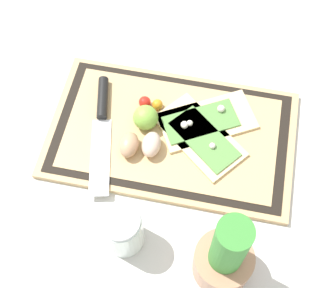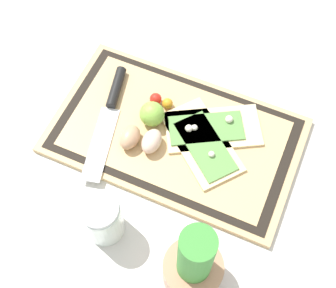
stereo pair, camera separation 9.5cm
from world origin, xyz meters
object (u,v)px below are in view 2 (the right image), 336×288
at_px(pizza_slice_far, 202,142).
at_px(egg_pink, 152,141).
at_px(herb_pot, 194,266).
at_px(sauce_jar, 103,220).
at_px(lime, 152,114).
at_px(egg_brown, 130,137).
at_px(knife, 112,104).
at_px(cherry_tomato_red, 156,99).
at_px(cherry_tomato_yellow, 168,103).
at_px(pizza_slice_near, 212,128).

xyz_separation_m(pizza_slice_far, egg_pink, (0.09, 0.05, 0.01)).
height_order(pizza_slice_far, herb_pot, herb_pot).
bearing_deg(sauce_jar, lime, -86.97).
bearing_deg(egg_brown, knife, -40.42).
relative_size(pizza_slice_far, egg_brown, 3.82).
xyz_separation_m(lime, cherry_tomato_red, (0.01, -0.05, -0.01)).
bearing_deg(knife, sauce_jar, 113.85).
bearing_deg(lime, herb_pot, 126.92).
height_order(egg_pink, cherry_tomato_red, egg_pink).
relative_size(cherry_tomato_red, herb_pot, 0.11).
relative_size(egg_pink, cherry_tomato_red, 2.18).
height_order(knife, cherry_tomato_red, cherry_tomato_red).
bearing_deg(cherry_tomato_yellow, cherry_tomato_red, 0.28).
height_order(egg_pink, lime, lime).
bearing_deg(cherry_tomato_red, knife, 29.22).
relative_size(pizza_slice_far, knife, 0.78).
bearing_deg(egg_brown, pizza_slice_far, -158.07).
distance_m(knife, sauce_jar, 0.27).
xyz_separation_m(cherry_tomato_red, herb_pot, (-0.21, 0.31, 0.05)).
height_order(herb_pot, sauce_jar, herb_pot).
relative_size(egg_brown, herb_pot, 0.25).
xyz_separation_m(pizza_slice_near, sauce_jar, (0.11, 0.28, 0.03)).
bearing_deg(pizza_slice_far, pizza_slice_near, -97.78).
height_order(egg_brown, lime, lime).
distance_m(egg_pink, herb_pot, 0.28).
distance_m(pizza_slice_near, knife, 0.22).
distance_m(pizza_slice_far, egg_pink, 0.11).
bearing_deg(cherry_tomato_yellow, pizza_slice_far, 151.88).
distance_m(egg_brown, egg_pink, 0.05).
height_order(pizza_slice_near, cherry_tomato_red, cherry_tomato_red).
height_order(pizza_slice_near, sauce_jar, sauce_jar).
distance_m(egg_brown, lime, 0.07).
relative_size(knife, egg_brown, 4.88).
height_order(pizza_slice_near, lime, lime).
xyz_separation_m(pizza_slice_far, herb_pot, (-0.08, 0.26, 0.06)).
height_order(egg_pink, sauce_jar, sauce_jar).
relative_size(pizza_slice_far, cherry_tomato_yellow, 9.24).
bearing_deg(cherry_tomato_yellow, egg_brown, 72.13).
bearing_deg(pizza_slice_near, lime, 13.53).
bearing_deg(herb_pot, cherry_tomato_red, -55.69).
xyz_separation_m(pizza_slice_far, cherry_tomato_red, (0.13, -0.05, 0.01)).
bearing_deg(cherry_tomato_yellow, pizza_slice_near, 171.73).
relative_size(cherry_tomato_yellow, sauce_jar, 0.21).
height_order(cherry_tomato_yellow, herb_pot, herb_pot).
bearing_deg(egg_brown, pizza_slice_near, -146.57).
bearing_deg(cherry_tomato_yellow, egg_pink, 94.92).
bearing_deg(cherry_tomato_red, pizza_slice_near, 173.47).
relative_size(egg_brown, cherry_tomato_yellow, 2.42).
height_order(knife, egg_pink, egg_pink).
distance_m(egg_pink, cherry_tomato_yellow, 0.10).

